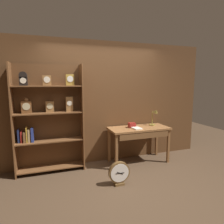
{
  "coord_description": "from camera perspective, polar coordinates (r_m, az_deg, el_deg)",
  "views": [
    {
      "loc": [
        -1.17,
        -2.71,
        1.72
      ],
      "look_at": [
        0.0,
        0.72,
        1.19
      ],
      "focal_mm": 31.32,
      "sensor_mm": 36.0,
      "label": 1
    }
  ],
  "objects": [
    {
      "name": "back_wood_panel",
      "position": [
        4.25,
        -2.76,
        2.71
      ],
      "size": [
        4.8,
        0.05,
        2.6
      ],
      "primitive_type": "cube",
      "color": "brown",
      "rests_on": "ground"
    },
    {
      "name": "workbench",
      "position": [
        4.27,
        7.97,
        -5.84
      ],
      "size": [
        1.3,
        0.58,
        0.77
      ],
      "color": "brown",
      "rests_on": "ground"
    },
    {
      "name": "round_clock_large",
      "position": [
        3.47,
        2.11,
        -17.41
      ],
      "size": [
        0.37,
        0.11,
        0.41
      ],
      "color": "brown",
      "rests_on": "ground"
    },
    {
      "name": "toolbox_small",
      "position": [
        4.24,
        5.82,
        -3.83
      ],
      "size": [
        0.15,
        0.11,
        0.1
      ],
      "primitive_type": "cube",
      "color": "maroon",
      "rests_on": "workbench"
    },
    {
      "name": "ground_plane",
      "position": [
        3.42,
        4.16,
        -21.84
      ],
      "size": [
        10.0,
        10.0,
        0.0
      ],
      "primitive_type": "plane",
      "color": "#4C3826"
    },
    {
      "name": "desk_lamp",
      "position": [
        4.5,
        12.25,
        -1.29
      ],
      "size": [
        0.18,
        0.18,
        0.38
      ],
      "color": "olive",
      "rests_on": "workbench"
    },
    {
      "name": "open_repair_manual",
      "position": [
        4.13,
        7.24,
        -4.74
      ],
      "size": [
        0.18,
        0.23,
        0.02
      ],
      "primitive_type": "cube",
      "rotation": [
        0.0,
        0.0,
        0.09
      ],
      "color": "silver",
      "rests_on": "workbench"
    },
    {
      "name": "bookshelf",
      "position": [
        3.94,
        -18.23,
        -1.69
      ],
      "size": [
        1.28,
        0.33,
        2.08
      ],
      "color": "brown",
      "rests_on": "ground"
    }
  ]
}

